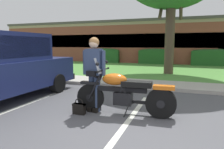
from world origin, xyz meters
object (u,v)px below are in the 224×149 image
(rider_person, at_px, (94,69))
(hedge_center_right, at_px, (215,57))
(brick_building, at_px, (157,42))
(hedge_left, at_px, (105,55))
(motorcycle, at_px, (128,93))
(handbag, at_px, (79,108))
(hedge_center_left, at_px, (155,56))

(rider_person, xyz_separation_m, hedge_center_right, (3.81, 12.10, -0.34))
(hedge_center_right, distance_m, brick_building, 7.79)
(hedge_left, relative_size, hedge_center_right, 0.83)
(motorcycle, xyz_separation_m, handbag, (-1.02, -0.35, -0.34))
(rider_person, relative_size, hedge_center_right, 0.54)
(motorcycle, relative_size, hedge_left, 0.85)
(hedge_center_right, height_order, brick_building, brick_building)
(rider_person, bearing_deg, hedge_center_left, 91.96)
(motorcycle, bearing_deg, handbag, -160.87)
(hedge_left, xyz_separation_m, hedge_center_right, (8.44, -0.00, 0.00))
(motorcycle, distance_m, rider_person, 0.94)
(hedge_left, xyz_separation_m, brick_building, (3.55, 5.96, 1.14))
(handbag, distance_m, hedge_center_left, 12.44)
(motorcycle, bearing_deg, hedge_left, 114.19)
(rider_person, distance_m, hedge_center_left, 12.12)
(rider_person, xyz_separation_m, hedge_center_left, (-0.41, 12.10, -0.34))
(handbag, bearing_deg, hedge_center_right, 72.02)
(rider_person, distance_m, hedge_center_right, 12.69)
(hedge_center_right, xyz_separation_m, brick_building, (-4.89, 5.96, 1.14))
(hedge_left, bearing_deg, motorcycle, -65.81)
(handbag, bearing_deg, rider_person, 54.99)
(hedge_center_left, relative_size, brick_building, 0.09)
(rider_person, xyz_separation_m, hedge_left, (-4.64, 12.10, -0.34))
(handbag, relative_size, hedge_center_left, 0.15)
(hedge_center_left, distance_m, hedge_center_right, 4.22)
(hedge_center_right, bearing_deg, rider_person, -107.46)
(hedge_center_left, xyz_separation_m, hedge_center_right, (4.22, 0.00, 0.00))
(motorcycle, height_order, brick_building, brick_building)
(brick_building, bearing_deg, hedge_center_right, -50.61)
(rider_person, distance_m, handbag, 0.94)
(rider_person, height_order, hedge_center_left, rider_person)
(handbag, xyz_separation_m, brick_building, (-0.86, 18.39, 1.64))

